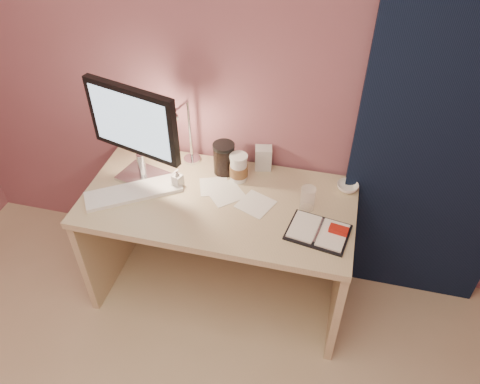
% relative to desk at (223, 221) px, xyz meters
% --- Properties ---
extents(room, '(3.50, 3.50, 3.50)m').
position_rel_desk_xyz_m(room, '(0.95, 0.24, 0.63)').
color(room, '#C6B28E').
rests_on(room, ground).
extents(desk, '(1.40, 0.70, 0.73)m').
position_rel_desk_xyz_m(desk, '(0.00, 0.00, 0.00)').
color(desk, '#C1AF88').
rests_on(desk, ground).
extents(monitor, '(0.51, 0.24, 0.55)m').
position_rel_desk_xyz_m(monitor, '(-0.44, -0.00, 0.56)').
color(monitor, silver).
rests_on(monitor, desk).
extents(keyboard, '(0.49, 0.39, 0.02)m').
position_rel_desk_xyz_m(keyboard, '(-0.44, -0.13, 0.24)').
color(keyboard, white).
rests_on(keyboard, desk).
extents(planner, '(0.32, 0.26, 0.04)m').
position_rel_desk_xyz_m(planner, '(0.53, -0.19, 0.24)').
color(planner, black).
rests_on(planner, desk).
extents(paper_a, '(0.24, 0.24, 0.00)m').
position_rel_desk_xyz_m(paper_a, '(0.02, -0.02, 0.23)').
color(paper_a, white).
rests_on(paper_a, desk).
extents(paper_b, '(0.21, 0.21, 0.00)m').
position_rel_desk_xyz_m(paper_b, '(0.19, -0.06, 0.23)').
color(paper_b, white).
rests_on(paper_b, desk).
extents(paper_c, '(0.19, 0.19, 0.00)m').
position_rel_desk_xyz_m(paper_c, '(-0.05, 0.02, 0.23)').
color(paper_c, white).
rests_on(paper_c, desk).
extents(coffee_cup, '(0.10, 0.10, 0.16)m').
position_rel_desk_xyz_m(coffee_cup, '(0.06, 0.11, 0.30)').
color(coffee_cup, silver).
rests_on(coffee_cup, desk).
extents(clear_cup, '(0.07, 0.07, 0.13)m').
position_rel_desk_xyz_m(clear_cup, '(0.45, -0.03, 0.29)').
color(clear_cup, white).
rests_on(clear_cup, desk).
extents(bowl, '(0.12, 0.12, 0.04)m').
position_rel_desk_xyz_m(bowl, '(0.64, 0.16, 0.24)').
color(bowl, white).
rests_on(bowl, desk).
extents(lotion_bottle, '(0.06, 0.06, 0.11)m').
position_rel_desk_xyz_m(lotion_bottle, '(-0.24, -0.02, 0.28)').
color(lotion_bottle, silver).
rests_on(lotion_bottle, desk).
extents(dark_jar, '(0.11, 0.11, 0.16)m').
position_rel_desk_xyz_m(dark_jar, '(-0.03, 0.16, 0.31)').
color(dark_jar, black).
rests_on(dark_jar, desk).
extents(product_box, '(0.10, 0.09, 0.13)m').
position_rel_desk_xyz_m(product_box, '(0.17, 0.24, 0.29)').
color(product_box, silver).
rests_on(product_box, desk).
extents(desk_lamp, '(0.13, 0.25, 0.41)m').
position_rel_desk_xyz_m(desk_lamp, '(-0.21, 0.11, 0.48)').
color(desk_lamp, silver).
rests_on(desk_lamp, desk).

